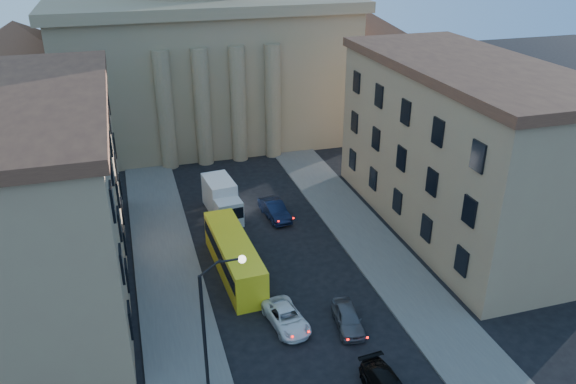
% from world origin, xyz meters
% --- Properties ---
extents(sidewalk_left, '(5.00, 60.00, 0.15)m').
position_xyz_m(sidewalk_left, '(-8.50, 18.00, 0.07)').
color(sidewalk_left, '#575450').
rests_on(sidewalk_left, ground).
extents(sidewalk_right, '(5.00, 60.00, 0.15)m').
position_xyz_m(sidewalk_right, '(8.50, 18.00, 0.07)').
color(sidewalk_right, '#575450').
rests_on(sidewalk_right, ground).
extents(church, '(68.02, 28.76, 36.60)m').
position_xyz_m(church, '(0.00, 55.47, 11.88)').
color(church, '#8E7D57').
rests_on(church, ground).
extents(building_left, '(11.60, 26.60, 14.70)m').
position_xyz_m(building_left, '(-17.00, 22.00, 7.42)').
color(building_left, tan).
rests_on(building_left, ground).
extents(building_right, '(11.60, 26.60, 14.70)m').
position_xyz_m(building_right, '(17.00, 22.00, 7.42)').
color(building_right, tan).
rests_on(building_right, ground).
extents(street_lamp, '(2.62, 0.44, 8.83)m').
position_xyz_m(street_lamp, '(-6.97, 8.00, 5.29)').
color(street_lamp, black).
rests_on(street_lamp, ground).
extents(car_left_mid, '(2.69, 4.80, 1.27)m').
position_xyz_m(car_left_mid, '(-1.45, 12.40, 0.63)').
color(car_left_mid, white).
rests_on(car_left_mid, ground).
extents(car_right_far, '(2.19, 4.28, 1.39)m').
position_xyz_m(car_right_far, '(2.47, 11.08, 0.70)').
color(car_right_far, '#535459').
rests_on(car_right_far, ground).
extents(car_right_distant, '(2.14, 4.88, 1.56)m').
position_xyz_m(car_right_distant, '(1.96, 27.67, 0.78)').
color(car_right_distant, black).
rests_on(car_right_distant, ground).
extents(city_bus, '(2.91, 10.61, 2.96)m').
position_xyz_m(city_bus, '(-3.50, 19.67, 1.59)').
color(city_bus, yellow).
rests_on(city_bus, ground).
extents(box_truck, '(2.90, 6.15, 3.27)m').
position_xyz_m(box_truck, '(-2.55, 29.63, 1.55)').
color(box_truck, silver).
rests_on(box_truck, ground).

